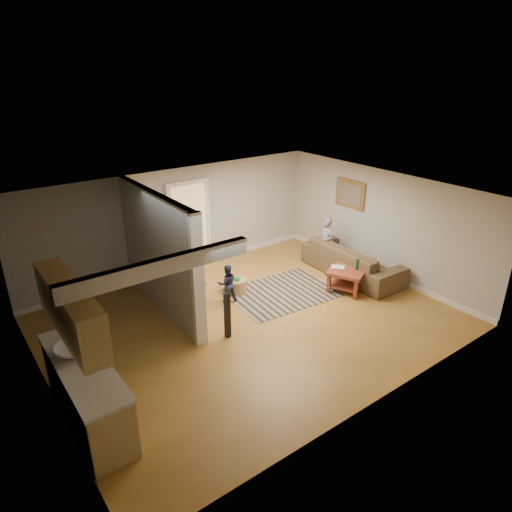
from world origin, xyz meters
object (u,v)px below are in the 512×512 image
at_px(speaker_left, 227,315).
at_px(toddler, 228,301).
at_px(tv_console, 179,282).
at_px(coffee_table, 351,269).
at_px(speaker_right, 182,260).
at_px(toy_basket, 236,285).
at_px(child, 324,266).
at_px(sofa, 351,274).

distance_m(speaker_left, toddler, 1.44).
bearing_deg(tv_console, coffee_table, -36.34).
bearing_deg(speaker_right, speaker_left, -92.36).
bearing_deg(toy_basket, coffee_table, -29.06).
bearing_deg(toddler, child, -159.26).
bearing_deg(toddler, toy_basket, -127.76).
bearing_deg(tv_console, toy_basket, -17.12).
xyz_separation_m(tv_console, toy_basket, (1.37, 0.00, -0.47)).
bearing_deg(sofa, child, 15.43).
bearing_deg(speaker_left, sofa, -4.38).
distance_m(coffee_table, speaker_right, 3.89).
relative_size(coffee_table, toddler, 1.77).
bearing_deg(speaker_left, coffee_table, -9.59).
bearing_deg(speaker_right, tv_console, -111.58).
distance_m(toy_basket, toddler, 0.49).
bearing_deg(toddler, speaker_right, -62.19).
height_order(speaker_left, child, speaker_left).
distance_m(tv_console, child, 3.99).
bearing_deg(child, coffee_table, -8.72).
distance_m(coffee_table, speaker_left, 3.41).
height_order(coffee_table, speaker_left, speaker_left).
height_order(coffee_table, child, coffee_table).
distance_m(speaker_right, toddler, 1.64).
distance_m(speaker_right, toy_basket, 1.48).
bearing_deg(coffee_table, tv_console, 160.85).
height_order(toy_basket, toddler, toy_basket).
relative_size(sofa, tv_console, 2.14).
bearing_deg(tv_console, speaker_right, 43.06).
relative_size(coffee_table, speaker_right, 1.58).
bearing_deg(speaker_right, coffee_table, -33.41).
relative_size(sofa, speaker_left, 2.83).
bearing_deg(speaker_right, child, -16.53).
relative_size(speaker_left, child, 0.72).
relative_size(speaker_left, toy_basket, 1.89).
xyz_separation_m(coffee_table, child, (0.28, 1.11, -0.40)).
bearing_deg(child, sofa, 18.35).
relative_size(sofa, toy_basket, 5.34).
xyz_separation_m(coffee_table, speaker_left, (-3.41, -0.12, 0.06)).
bearing_deg(tv_console, toddler, -31.16).
height_order(speaker_right, toddler, speaker_right).
bearing_deg(speaker_left, tv_console, 88.53).
bearing_deg(toy_basket, toddler, -146.73).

